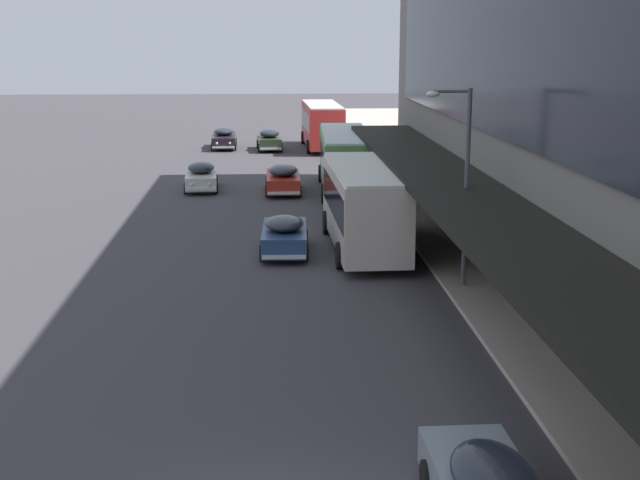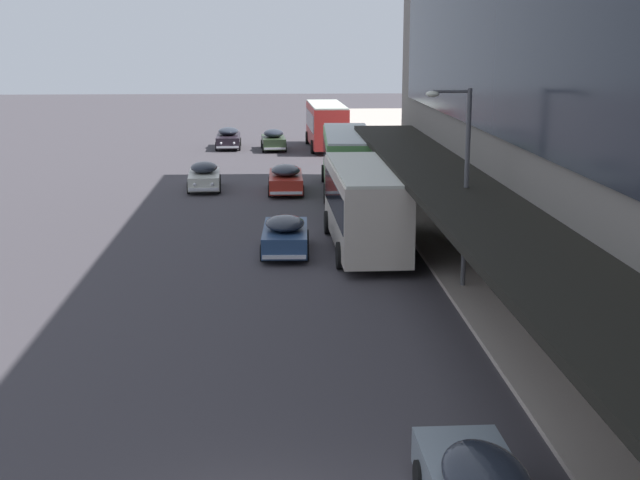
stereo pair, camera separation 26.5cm
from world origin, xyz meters
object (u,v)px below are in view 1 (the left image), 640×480
object	(u,v)px
transit_bus_kerbside_rear	(322,123)
sedan_oncoming_front	(269,140)
sedan_far_back	(224,138)
street_lamp	(462,172)
sedan_lead_mid	(284,235)
sedan_oncoming_rear	(283,179)
transit_bus_kerbside_front	(345,158)
sedan_lead_near	(201,176)
transit_bus_kerbside_far	(364,203)

from	to	relation	value
transit_bus_kerbside_rear	sedan_oncoming_front	distance (m)	4.23
sedan_far_back	street_lamp	size ratio (longest dim) A/B	0.76
sedan_lead_mid	street_lamp	size ratio (longest dim) A/B	0.70
street_lamp	sedan_oncoming_front	bearing A→B (deg)	99.28
sedan_oncoming_rear	sedan_lead_mid	xyz separation A→B (m)	(-0.20, -13.90, -0.01)
sedan_oncoming_rear	street_lamp	bearing A→B (deg)	-74.10
sedan_lead_mid	transit_bus_kerbside_front	bearing A→B (deg)	75.43
sedan_far_back	transit_bus_kerbside_front	bearing A→B (deg)	-69.56
sedan_lead_near	street_lamp	bearing A→B (deg)	-64.04
sedan_lead_mid	transit_bus_kerbside_far	bearing A→B (deg)	6.16
transit_bus_kerbside_rear	street_lamp	distance (m)	38.66
transit_bus_kerbside_rear	sedan_oncoming_rear	world-z (taller)	transit_bus_kerbside_rear
transit_bus_kerbside_rear	transit_bus_kerbside_far	bearing A→B (deg)	-90.69
transit_bus_kerbside_front	street_lamp	world-z (taller)	street_lamp
transit_bus_kerbside_front	transit_bus_kerbside_rear	xyz separation A→B (m)	(-0.05, 19.32, 0.05)
sedan_lead_mid	sedan_lead_near	bearing A→B (deg)	105.87
sedan_oncoming_rear	sedan_oncoming_front	size ratio (longest dim) A/B	1.11
transit_bus_kerbside_front	transit_bus_kerbside_rear	distance (m)	19.32
sedan_oncoming_rear	sedan_far_back	bearing A→B (deg)	101.59
transit_bus_kerbside_front	transit_bus_kerbside_far	size ratio (longest dim) A/B	1.15
transit_bus_kerbside_front	sedan_oncoming_front	world-z (taller)	transit_bus_kerbside_front
transit_bus_kerbside_rear	sedan_oncoming_rear	size ratio (longest dim) A/B	1.94
transit_bus_kerbside_front	street_lamp	size ratio (longest dim) A/B	1.62
transit_bus_kerbside_far	sedan_oncoming_front	world-z (taller)	transit_bus_kerbside_far
transit_bus_kerbside_far	sedan_oncoming_rear	bearing A→B (deg)	102.21
sedan_lead_mid	street_lamp	world-z (taller)	street_lamp
sedan_oncoming_rear	sedan_oncoming_front	world-z (taller)	sedan_oncoming_front
sedan_lead_near	sedan_oncoming_rear	xyz separation A→B (m)	(4.50, -1.23, 0.02)
sedan_lead_near	street_lamp	distance (m)	23.10
sedan_oncoming_rear	sedan_far_back	xyz separation A→B (m)	(-4.09, 19.94, 0.01)
sedan_lead_mid	sedan_oncoming_rear	bearing A→B (deg)	89.16
transit_bus_kerbside_far	sedan_lead_near	bearing A→B (deg)	116.70
sedan_oncoming_front	sedan_lead_mid	xyz separation A→B (m)	(0.47, -32.39, -0.03)
transit_bus_kerbside_far	transit_bus_kerbside_front	bearing A→B (deg)	88.10
transit_bus_kerbside_rear	sedan_oncoming_rear	distance (m)	19.53
transit_bus_kerbside_far	sedan_oncoming_front	distance (m)	32.28
sedan_lead_near	sedan_oncoming_front	world-z (taller)	sedan_oncoming_front
sedan_lead_near	street_lamp	world-z (taller)	street_lamp
sedan_oncoming_front	sedan_lead_mid	distance (m)	32.39
transit_bus_kerbside_rear	sedan_far_back	bearing A→B (deg)	174.36
transit_bus_kerbside_rear	transit_bus_kerbside_front	bearing A→B (deg)	-89.85
sedan_lead_near	transit_bus_kerbside_rear	bearing A→B (deg)	66.46
transit_bus_kerbside_far	sedan_oncoming_rear	size ratio (longest dim) A/B	1.92
transit_bus_kerbside_front	transit_bus_kerbside_far	bearing A→B (deg)	-91.90
sedan_lead_near	sedan_oncoming_rear	bearing A→B (deg)	-15.27
transit_bus_kerbside_rear	street_lamp	world-z (taller)	street_lamp
sedan_oncoming_front	street_lamp	distance (m)	38.46
transit_bus_kerbside_far	sedan_oncoming_rear	xyz separation A→B (m)	(-2.93, 13.56, -1.15)
transit_bus_kerbside_front	sedan_oncoming_front	xyz separation A→B (m)	(-4.05, 18.60, -1.10)
sedan_lead_mid	street_lamp	xyz separation A→B (m)	(5.71, -5.43, 3.23)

